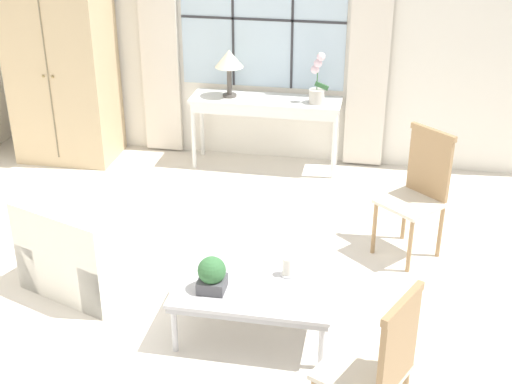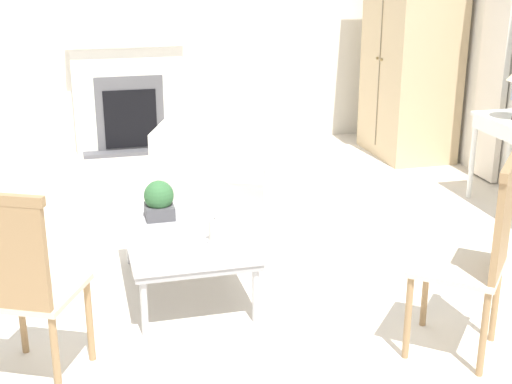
{
  "view_description": "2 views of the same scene",
  "coord_description": "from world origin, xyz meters",
  "px_view_note": "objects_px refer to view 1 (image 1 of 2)",
  "views": [
    {
      "loc": [
        1.27,
        -4.13,
        3.13
      ],
      "look_at": [
        0.43,
        0.36,
        0.87
      ],
      "focal_mm": 50.0,
      "sensor_mm": 36.0,
      "label": 1
    },
    {
      "loc": [
        4.55,
        -0.69,
        2.04
      ],
      "look_at": [
        0.58,
        0.33,
        0.64
      ],
      "focal_mm": 50.0,
      "sensor_mm": 36.0,
      "label": 2
    }
  ],
  "objects_px": {
    "pillar_candle": "(288,267)",
    "armoire": "(62,64)",
    "armchair_upholstered": "(94,251)",
    "table_lamp": "(229,61)",
    "side_chair_wooden": "(420,186)",
    "potted_plant_small": "(212,274)",
    "accent_chair_wooden": "(379,362)",
    "coffee_table": "(256,288)",
    "potted_orchid": "(317,85)",
    "console_table": "(266,106)"
  },
  "relations": [
    {
      "from": "side_chair_wooden",
      "to": "potted_plant_small",
      "type": "distance_m",
      "value": 2.01
    },
    {
      "from": "table_lamp",
      "to": "coffee_table",
      "type": "bearing_deg",
      "value": -74.15
    },
    {
      "from": "pillar_candle",
      "to": "table_lamp",
      "type": "bearing_deg",
      "value": 110.54
    },
    {
      "from": "armchair_upholstered",
      "to": "potted_plant_small",
      "type": "relative_size",
      "value": 4.43
    },
    {
      "from": "console_table",
      "to": "side_chair_wooden",
      "type": "height_order",
      "value": "side_chair_wooden"
    },
    {
      "from": "potted_orchid",
      "to": "pillar_candle",
      "type": "distance_m",
      "value": 2.69
    },
    {
      "from": "armoire",
      "to": "accent_chair_wooden",
      "type": "height_order",
      "value": "armoire"
    },
    {
      "from": "table_lamp",
      "to": "armchair_upholstered",
      "type": "distance_m",
      "value": 2.62
    },
    {
      "from": "armoire",
      "to": "potted_plant_small",
      "type": "xyz_separation_m",
      "value": [
        2.29,
        -2.84,
        -0.52
      ]
    },
    {
      "from": "console_table",
      "to": "pillar_candle",
      "type": "relative_size",
      "value": 10.15
    },
    {
      "from": "console_table",
      "to": "coffee_table",
      "type": "distance_m",
      "value": 2.87
    },
    {
      "from": "armchair_upholstered",
      "to": "coffee_table",
      "type": "distance_m",
      "value": 1.43
    },
    {
      "from": "table_lamp",
      "to": "accent_chair_wooden",
      "type": "distance_m",
      "value": 4.12
    },
    {
      "from": "table_lamp",
      "to": "accent_chair_wooden",
      "type": "relative_size",
      "value": 0.47
    },
    {
      "from": "armoire",
      "to": "pillar_candle",
      "type": "height_order",
      "value": "armoire"
    },
    {
      "from": "side_chair_wooden",
      "to": "potted_plant_small",
      "type": "relative_size",
      "value": 4.32
    },
    {
      "from": "table_lamp",
      "to": "potted_orchid",
      "type": "relative_size",
      "value": 0.95
    },
    {
      "from": "console_table",
      "to": "pillar_candle",
      "type": "bearing_deg",
      "value": -76.84
    },
    {
      "from": "console_table",
      "to": "potted_orchid",
      "type": "height_order",
      "value": "potted_orchid"
    },
    {
      "from": "armchair_upholstered",
      "to": "accent_chair_wooden",
      "type": "bearing_deg",
      "value": -31.0
    },
    {
      "from": "pillar_candle",
      "to": "potted_orchid",
      "type": "bearing_deg",
      "value": 92.19
    },
    {
      "from": "armoire",
      "to": "accent_chair_wooden",
      "type": "xyz_separation_m",
      "value": [
        3.42,
        -3.63,
        -0.45
      ]
    },
    {
      "from": "pillar_candle",
      "to": "side_chair_wooden",
      "type": "bearing_deg",
      "value": 52.62
    },
    {
      "from": "armoire",
      "to": "accent_chair_wooden",
      "type": "distance_m",
      "value": 5.0
    },
    {
      "from": "console_table",
      "to": "potted_plant_small",
      "type": "xyz_separation_m",
      "value": [
        0.15,
        -2.95,
        -0.15
      ]
    },
    {
      "from": "accent_chair_wooden",
      "to": "pillar_candle",
      "type": "height_order",
      "value": "accent_chair_wooden"
    },
    {
      "from": "armchair_upholstered",
      "to": "pillar_candle",
      "type": "bearing_deg",
      "value": -10.15
    },
    {
      "from": "armoire",
      "to": "accent_chair_wooden",
      "type": "relative_size",
      "value": 1.99
    },
    {
      "from": "armchair_upholstered",
      "to": "console_table",
      "type": "bearing_deg",
      "value": 68.57
    },
    {
      "from": "table_lamp",
      "to": "pillar_candle",
      "type": "xyz_separation_m",
      "value": [
        1.0,
        -2.68,
        -0.67
      ]
    },
    {
      "from": "console_table",
      "to": "pillar_candle",
      "type": "distance_m",
      "value": 2.76
    },
    {
      "from": "console_table",
      "to": "coffee_table",
      "type": "xyz_separation_m",
      "value": [
        0.42,
        -2.83,
        -0.31
      ]
    },
    {
      "from": "potted_orchid",
      "to": "table_lamp",
      "type": "bearing_deg",
      "value": 177.86
    },
    {
      "from": "armchair_upholstered",
      "to": "potted_orchid",
      "type": "bearing_deg",
      "value": 58.19
    },
    {
      "from": "armoire",
      "to": "table_lamp",
      "type": "xyz_separation_m",
      "value": [
        1.76,
        0.11,
        0.09
      ]
    },
    {
      "from": "armchair_upholstered",
      "to": "coffee_table",
      "type": "relative_size",
      "value": 1.01
    },
    {
      "from": "pillar_candle",
      "to": "armchair_upholstered",
      "type": "bearing_deg",
      "value": 169.85
    },
    {
      "from": "pillar_candle",
      "to": "armoire",
      "type": "bearing_deg",
      "value": 137.09
    },
    {
      "from": "side_chair_wooden",
      "to": "pillar_candle",
      "type": "relative_size",
      "value": 7.06
    },
    {
      "from": "armoire",
      "to": "coffee_table",
      "type": "distance_m",
      "value": 3.8
    },
    {
      "from": "armchair_upholstered",
      "to": "table_lamp",
      "type": "bearing_deg",
      "value": 76.77
    },
    {
      "from": "coffee_table",
      "to": "pillar_candle",
      "type": "xyz_separation_m",
      "value": [
        0.2,
        0.14,
        0.11
      ]
    },
    {
      "from": "console_table",
      "to": "pillar_candle",
      "type": "height_order",
      "value": "console_table"
    },
    {
      "from": "accent_chair_wooden",
      "to": "coffee_table",
      "type": "xyz_separation_m",
      "value": [
        -0.85,
        0.91,
        -0.23
      ]
    },
    {
      "from": "console_table",
      "to": "potted_plant_small",
      "type": "bearing_deg",
      "value": -87.09
    },
    {
      "from": "armoire",
      "to": "potted_orchid",
      "type": "relative_size",
      "value": 4.0
    },
    {
      "from": "table_lamp",
      "to": "potted_plant_small",
      "type": "bearing_deg",
      "value": -79.85
    },
    {
      "from": "armchair_upholstered",
      "to": "pillar_candle",
      "type": "xyz_separation_m",
      "value": [
        1.57,
        -0.28,
        0.21
      ]
    },
    {
      "from": "console_table",
      "to": "potted_plant_small",
      "type": "height_order",
      "value": "console_table"
    },
    {
      "from": "table_lamp",
      "to": "coffee_table",
      "type": "height_order",
      "value": "table_lamp"
    }
  ]
}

